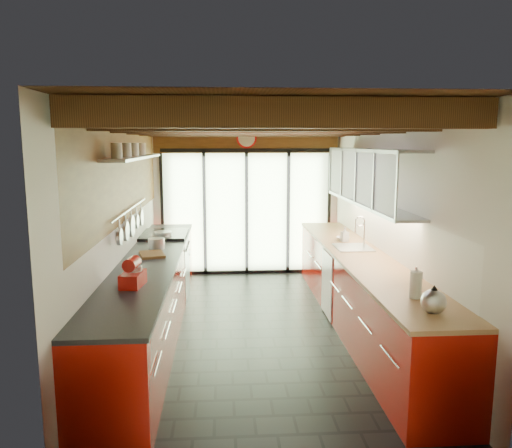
# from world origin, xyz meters

# --- Properties ---
(ground) EXTENTS (5.50, 5.50, 0.00)m
(ground) POSITION_xyz_m (0.00, 0.00, 0.00)
(ground) COLOR black
(ground) RESTS_ON ground
(room_shell) EXTENTS (5.50, 5.50, 5.50)m
(room_shell) POSITION_xyz_m (0.00, 0.00, 1.65)
(room_shell) COLOR silver
(room_shell) RESTS_ON ground
(ceiling_beams) EXTENTS (3.14, 5.06, 4.90)m
(ceiling_beams) POSITION_xyz_m (-0.00, 0.38, 2.46)
(ceiling_beams) COLOR #593316
(ceiling_beams) RESTS_ON ground
(glass_door) EXTENTS (2.95, 0.10, 2.90)m
(glass_door) POSITION_xyz_m (0.00, 2.69, 1.66)
(glass_door) COLOR #C6EAAD
(glass_door) RESTS_ON ground
(left_counter) EXTENTS (0.68, 5.00, 0.92)m
(left_counter) POSITION_xyz_m (-1.28, 0.00, 0.46)
(left_counter) COLOR #B0140A
(left_counter) RESTS_ON ground
(range_stove) EXTENTS (0.66, 0.90, 0.97)m
(range_stove) POSITION_xyz_m (-1.28, 1.45, 0.47)
(range_stove) COLOR silver
(range_stove) RESTS_ON ground
(right_counter) EXTENTS (0.68, 5.00, 0.92)m
(right_counter) POSITION_xyz_m (1.27, 0.00, 0.46)
(right_counter) COLOR #B0140A
(right_counter) RESTS_ON ground
(sink_assembly) EXTENTS (0.45, 0.52, 0.43)m
(sink_assembly) POSITION_xyz_m (1.29, 0.40, 0.96)
(sink_assembly) COLOR silver
(sink_assembly) RESTS_ON right_counter
(upper_cabinets_right) EXTENTS (0.34, 3.00, 3.00)m
(upper_cabinets_right) POSITION_xyz_m (1.43, 0.30, 1.85)
(upper_cabinets_right) COLOR silver
(upper_cabinets_right) RESTS_ON ground
(left_wall_fixtures) EXTENTS (0.28, 2.60, 0.96)m
(left_wall_fixtures) POSITION_xyz_m (-1.47, 0.18, 1.85)
(left_wall_fixtures) COLOR silver
(left_wall_fixtures) RESTS_ON ground
(stand_mixer) EXTENTS (0.22, 0.34, 0.29)m
(stand_mixer) POSITION_xyz_m (-1.27, -1.18, 1.03)
(stand_mixer) COLOR red
(stand_mixer) RESTS_ON left_counter
(pot_large) EXTENTS (0.25, 0.25, 0.14)m
(pot_large) POSITION_xyz_m (-1.27, 0.53, 0.99)
(pot_large) COLOR silver
(pot_large) RESTS_ON left_counter
(pot_small) EXTENTS (0.29, 0.29, 0.10)m
(pot_small) POSITION_xyz_m (-1.27, 1.23, 0.97)
(pot_small) COLOR silver
(pot_small) RESTS_ON left_counter
(cutting_board) EXTENTS (0.37, 0.44, 0.03)m
(cutting_board) POSITION_xyz_m (-1.27, 0.11, 0.94)
(cutting_board) COLOR brown
(cutting_board) RESTS_ON left_counter
(kettle) EXTENTS (0.21, 0.25, 0.24)m
(kettle) POSITION_xyz_m (1.27, -2.11, 1.02)
(kettle) COLOR silver
(kettle) RESTS_ON right_counter
(paper_towel) EXTENTS (0.11, 0.11, 0.29)m
(paper_towel) POSITION_xyz_m (1.27, -1.73, 1.04)
(paper_towel) COLOR white
(paper_towel) RESTS_ON right_counter
(soap_bottle) EXTENTS (0.11, 0.11, 0.20)m
(soap_bottle) POSITION_xyz_m (1.27, 0.84, 1.02)
(soap_bottle) COLOR silver
(soap_bottle) RESTS_ON right_counter
(bowl) EXTENTS (0.23, 0.23, 0.05)m
(bowl) POSITION_xyz_m (1.27, 0.93, 0.94)
(bowl) COLOR silver
(bowl) RESTS_ON right_counter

